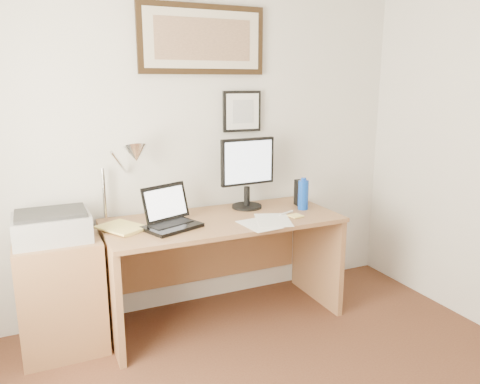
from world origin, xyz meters
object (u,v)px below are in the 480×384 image
desk (219,247)px  lcd_monitor (247,170)px  water_bottle (303,195)px  laptop (170,218)px  book (108,232)px  printer (52,226)px  side_cabinet (62,296)px

desk → lcd_monitor: lcd_monitor is taller
water_bottle → laptop: (-1.01, -0.00, -0.05)m
book → lcd_monitor: size_ratio=0.56×
printer → desk: bearing=1.0°
printer → laptop: bearing=-7.2°
lcd_monitor → printer: 1.38m
water_bottle → desk: size_ratio=0.13×
laptop → lcd_monitor: (0.65, 0.20, 0.23)m
side_cabinet → desk: (1.07, 0.04, 0.15)m
side_cabinet → desk: 1.08m
book → desk: bearing=7.4°
side_cabinet → printer: size_ratio=1.66×
desk → water_bottle: bearing=-9.4°
water_bottle → desk: water_bottle is taller
laptop → lcd_monitor: 0.72m
book → laptop: laptop is taller
desk → laptop: laptop is taller
desk → laptop: 0.49m
book → water_bottle: bearing=-0.1°
side_cabinet → water_bottle: (1.70, -0.07, 0.49)m
book → desk: 0.82m
lcd_monitor → side_cabinet: bearing=-174.5°
laptop → side_cabinet: bearing=174.0°
book → laptop: (0.39, -0.01, 0.05)m
laptop → book: bearing=179.0°
water_bottle → side_cabinet: bearing=177.7°
side_cabinet → lcd_monitor: bearing=5.5°
side_cabinet → lcd_monitor: (1.34, 0.13, 0.68)m
water_bottle → book: size_ratio=0.73×
side_cabinet → desk: bearing=1.9°
side_cabinet → book: 0.50m
printer → water_bottle: bearing=-2.9°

